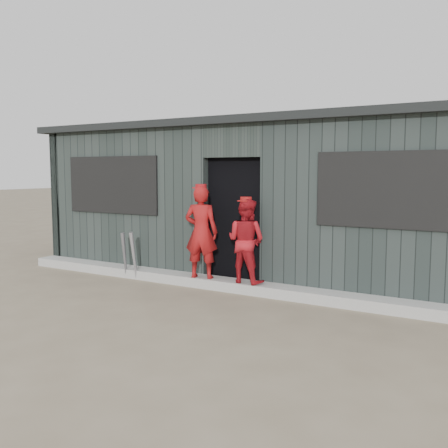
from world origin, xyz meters
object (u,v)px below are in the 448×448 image
Objects in this scene: bat_mid at (125,255)px; bat_right at (134,257)px; player_red_left at (201,232)px; player_red_right at (246,241)px; bat_left at (134,256)px; player_grey_back at (256,245)px; dugout at (272,199)px.

bat_right is (0.15, 0.07, -0.02)m from bat_mid.
player_red_left is at bearing 4.58° from bat_mid.
bat_left is at bearing 10.42° from player_red_right.
bat_mid is 0.55× the size of player_red_left.
player_grey_back is (0.63, 0.62, -0.23)m from player_red_left.
dugout is at bearing -86.62° from player_grey_back.
bat_left is 1.10× the size of bat_right.
player_grey_back is 1.35m from dugout.
bat_left is at bearing -8.00° from player_red_left.
player_red_left is at bearing 2.16° from bat_right.
bat_mid is at bearing -9.72° from player_red_left.
player_grey_back is 0.15× the size of dugout.
dugout is (-0.26, 1.14, 0.66)m from player_grey_back.
player_red_left is at bearing -101.84° from dugout.
dugout is at bearing -73.16° from player_red_right.
player_red_right is at bearing 4.77° from bat_mid.
player_red_left is (1.31, 0.05, 0.49)m from bat_right.
bat_mid is at bearing -155.25° from bat_right.
bat_mid is at bearing -134.10° from dugout.
bat_right is 0.09× the size of dugout.
bat_right is at bearing 9.36° from player_grey_back.
player_red_left reaches higher than bat_left.
dugout is at bearing 45.90° from bat_mid.
player_red_left is (1.45, 0.12, 0.47)m from bat_mid.
bat_left is 0.10× the size of dugout.
player_red_left is 0.17× the size of dugout.
bat_right is 0.52× the size of player_red_left.
dugout reaches higher than bat_left.
dugout is (1.68, 1.81, 0.92)m from bat_right.
player_red_left reaches higher than bat_mid.
dugout reaches higher than bat_right.
bat_left is 0.65× the size of player_red_right.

